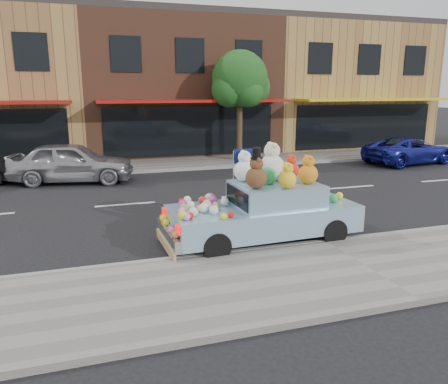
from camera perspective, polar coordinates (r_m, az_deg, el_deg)
name	(u,v)px	position (r m, az deg, el deg)	size (l,w,h in m)	color
ground	(248,195)	(14.55, 3.09, -0.42)	(120.00, 120.00, 0.00)	black
near_sidewalk	(365,268)	(9.04, 17.91, -9.42)	(60.00, 3.00, 0.12)	gray
far_sidewalk	(199,163)	(20.63, -3.27, 3.84)	(60.00, 3.00, 0.12)	gray
near_kerb	(325,242)	(10.20, 13.06, -6.44)	(60.00, 0.12, 0.13)	gray
far_kerb	(208,168)	(19.20, -2.16, 3.16)	(60.00, 0.12, 0.13)	gray
storefront_mid	(174,85)	(25.69, -6.49, 13.68)	(10.00, 9.80, 7.30)	brown
storefront_right	(329,86)	(29.32, 13.61, 13.35)	(10.00, 9.80, 7.30)	#A68045
street_tree	(240,83)	(20.98, 2.10, 13.98)	(3.00, 2.70, 5.22)	#38281C
car_silver	(72,162)	(17.36, -19.26, 3.68)	(1.81, 4.50, 1.53)	#A2A2A7
car_blue	(409,150)	(22.41, 23.02, 5.02)	(2.07, 4.49, 1.25)	navy
art_car	(264,207)	(10.08, 5.30, -1.99)	(4.54, 1.91, 2.25)	black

